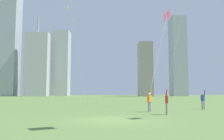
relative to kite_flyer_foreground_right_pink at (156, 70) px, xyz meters
name	(u,v)px	position (x,y,z in m)	size (l,w,h in m)	color
ground_plane	(113,120)	(-4.17, -8.20, -3.76)	(400.00, 400.00, 0.00)	#5B7A3D
kite_flyer_foreground_right_pink	(156,70)	(0.00, 0.00, 0.00)	(4.44, 8.98, 11.87)	gray
kite_flyer_midfield_left_purple	(172,73)	(-0.08, -6.34, -0.80)	(0.80, 8.85, 11.96)	gray
kite_flyer_midfield_right_green	(213,75)	(5.15, -0.76, -0.50)	(2.68, 10.71, 15.20)	gray
distant_kite_drifting_right_blue	(72,7)	(-10.22, 12.60, 10.94)	(3.18, 1.74, 16.99)	blue
distant_kite_high_overhead_white	(65,19)	(-11.69, 15.06, 9.85)	(3.02, 0.96, 15.70)	white
skyline_mid_tower_right	(37,64)	(-41.34, 95.83, 12.30)	(11.49, 5.48, 40.62)	#B2B2B7
skyline_slender_spire	(61,63)	(-31.42, 106.57, 14.03)	(8.87, 9.35, 35.58)	#B2B2B7
skyline_tall_tower	(145,69)	(13.03, 95.02, 9.65)	(6.76, 8.72, 26.82)	gray
skyline_short_annex	(7,45)	(-58.51, 99.92, 22.95)	(11.62, 8.97, 58.58)	#9EA3AD
skyline_mid_tower_left	(178,56)	(32.31, 104.66, 17.69)	(7.69, 9.63, 42.90)	#9EA3AD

